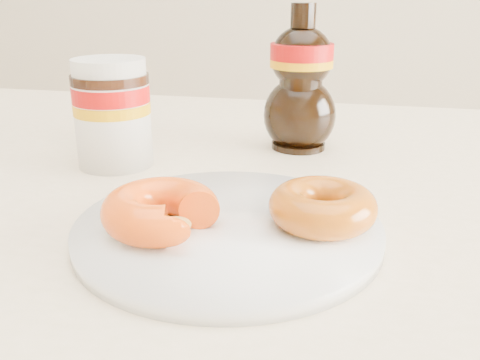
% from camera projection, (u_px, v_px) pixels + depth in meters
% --- Properties ---
extents(dining_table, '(1.40, 0.90, 0.75)m').
position_uv_depth(dining_table, '(223.00, 245.00, 0.64)').
color(dining_table, '#F9E0BE').
rests_on(dining_table, ground).
extents(plate, '(0.27, 0.27, 0.01)m').
position_uv_depth(plate, '(228.00, 228.00, 0.47)').
color(plate, white).
rests_on(plate, dining_table).
extents(donut_bitten, '(0.12, 0.12, 0.03)m').
position_uv_depth(donut_bitten, '(161.00, 210.00, 0.45)').
color(donut_bitten, '#F2500D').
rests_on(donut_bitten, plate).
extents(donut_whole, '(0.12, 0.12, 0.03)m').
position_uv_depth(donut_whole, '(323.00, 206.00, 0.46)').
color(donut_whole, '#9E3C0A').
rests_on(donut_whole, plate).
extents(nutella_jar, '(0.09, 0.09, 0.13)m').
position_uv_depth(nutella_jar, '(112.00, 109.00, 0.64)').
color(nutella_jar, white).
rests_on(nutella_jar, dining_table).
extents(syrup_bottle, '(0.10, 0.08, 0.19)m').
position_uv_depth(syrup_bottle, '(301.00, 79.00, 0.70)').
color(syrup_bottle, black).
rests_on(syrup_bottle, dining_table).
extents(dark_jar, '(0.06, 0.06, 0.10)m').
position_uv_depth(dark_jar, '(108.00, 104.00, 0.76)').
color(dark_jar, black).
rests_on(dark_jar, dining_table).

